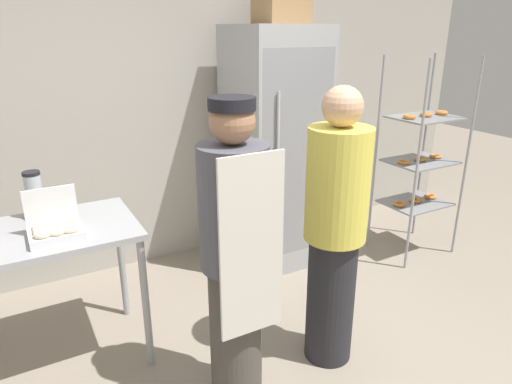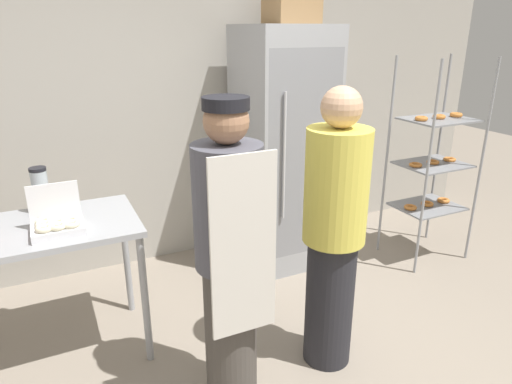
{
  "view_description": "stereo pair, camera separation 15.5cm",
  "coord_description": "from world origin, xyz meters",
  "views": [
    {
      "loc": [
        -1.25,
        -1.46,
        1.94
      ],
      "look_at": [
        -0.03,
        0.75,
        1.03
      ],
      "focal_mm": 32.0,
      "sensor_mm": 36.0,
      "label": 1
    },
    {
      "loc": [
        -1.12,
        -1.53,
        1.94
      ],
      "look_at": [
        -0.03,
        0.75,
        1.03
      ],
      "focal_mm": 32.0,
      "sensor_mm": 36.0,
      "label": 2
    }
  ],
  "objects": [
    {
      "name": "back_wall",
      "position": [
        0.0,
        2.23,
        1.35
      ],
      "size": [
        6.4,
        0.12,
        2.71
      ],
      "primitive_type": "cube",
      "color": "#ADA89E",
      "rests_on": "ground_plane"
    },
    {
      "name": "refrigerator",
      "position": [
        0.67,
        1.69,
        0.98
      ],
      "size": [
        0.68,
        0.72,
        1.97
      ],
      "color": "#9EA0A5",
      "rests_on": "ground_plane"
    },
    {
      "name": "baking_rack",
      "position": [
        1.85,
        1.18,
        0.85
      ],
      "size": [
        0.62,
        0.49,
        1.74
      ],
      "color": "#93969B",
      "rests_on": "ground_plane"
    },
    {
      "name": "prep_counter",
      "position": [
        -1.26,
        1.14,
        0.78
      ],
      "size": [
        1.19,
        0.67,
        0.88
      ],
      "color": "#9EA0A5",
      "rests_on": "ground_plane"
    },
    {
      "name": "donut_box",
      "position": [
        -1.11,
        1.0,
        0.93
      ],
      "size": [
        0.27,
        0.22,
        0.26
      ],
      "color": "white",
      "rests_on": "prep_counter"
    },
    {
      "name": "blender_pitcher",
      "position": [
        -1.17,
        1.36,
        1.0
      ],
      "size": [
        0.12,
        0.12,
        0.29
      ],
      "color": "black",
      "rests_on": "prep_counter"
    },
    {
      "name": "cardboard_storage_box",
      "position": [
        0.77,
        1.77,
        2.1
      ],
      "size": [
        0.37,
        0.33,
        0.28
      ],
      "color": "#A87F51",
      "rests_on": "refrigerator"
    },
    {
      "name": "person_baker",
      "position": [
        -0.35,
        0.39,
        0.86
      ],
      "size": [
        0.35,
        0.37,
        1.65
      ],
      "color": "#47423D",
      "rests_on": "ground_plane"
    },
    {
      "name": "person_customer",
      "position": [
        0.29,
        0.39,
        0.85
      ],
      "size": [
        0.35,
        0.35,
        1.67
      ],
      "color": "#232328",
      "rests_on": "ground_plane"
    }
  ]
}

